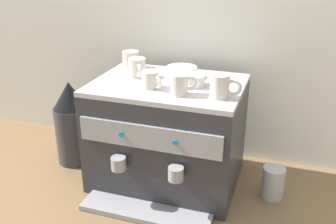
% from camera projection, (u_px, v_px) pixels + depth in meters
% --- Properties ---
extents(ground_plane, '(4.00, 4.00, 0.00)m').
position_uv_depth(ground_plane, '(168.00, 177.00, 1.65)').
color(ground_plane, brown).
extents(tiled_backsplash_wall, '(2.80, 0.03, 1.03)m').
position_uv_depth(tiled_backsplash_wall, '(190.00, 44.00, 1.72)').
color(tiled_backsplash_wall, silver).
rests_on(tiled_backsplash_wall, ground_plane).
extents(espresso_machine, '(0.58, 0.54, 0.43)m').
position_uv_depth(espresso_machine, '(168.00, 133.00, 1.57)').
color(espresso_machine, '#2D2D33').
rests_on(espresso_machine, ground_plane).
extents(ceramic_cup_0, '(0.11, 0.07, 0.08)m').
position_uv_depth(ceramic_cup_0, '(221.00, 86.00, 1.32)').
color(ceramic_cup_0, beige).
rests_on(ceramic_cup_0, espresso_machine).
extents(ceramic_cup_1, '(0.09, 0.08, 0.06)m').
position_uv_depth(ceramic_cup_1, '(151.00, 80.00, 1.41)').
color(ceramic_cup_1, beige).
rests_on(ceramic_cup_1, espresso_machine).
extents(ceramic_cup_2, '(0.10, 0.09, 0.07)m').
position_uv_depth(ceramic_cup_2, '(130.00, 59.00, 1.66)').
color(ceramic_cup_2, beige).
rests_on(ceramic_cup_2, espresso_machine).
extents(ceramic_cup_3, '(0.08, 0.10, 0.08)m').
position_uv_depth(ceramic_cup_3, '(137.00, 68.00, 1.54)').
color(ceramic_cup_3, beige).
rests_on(ceramic_cup_3, espresso_machine).
extents(ceramic_cup_4, '(0.09, 0.08, 0.07)m').
position_uv_depth(ceramic_cup_4, '(180.00, 84.00, 1.35)').
color(ceramic_cup_4, beige).
rests_on(ceramic_cup_4, espresso_machine).
extents(ceramic_bowl_0, '(0.09, 0.09, 0.04)m').
position_uv_depth(ceramic_bowl_0, '(193.00, 80.00, 1.44)').
color(ceramic_bowl_0, white).
rests_on(ceramic_bowl_0, espresso_machine).
extents(ceramic_bowl_1, '(0.13, 0.13, 0.04)m').
position_uv_depth(ceramic_bowl_1, '(182.00, 72.00, 1.55)').
color(ceramic_bowl_1, white).
rests_on(ceramic_bowl_1, espresso_machine).
extents(coffee_grinder, '(0.16, 0.16, 0.39)m').
position_uv_depth(coffee_grinder, '(72.00, 123.00, 1.72)').
color(coffee_grinder, '#333338').
rests_on(coffee_grinder, ground_plane).
extents(milk_pitcher, '(0.09, 0.09, 0.13)m').
position_uv_depth(milk_pitcher, '(273.00, 183.00, 1.50)').
color(milk_pitcher, '#B7B7BC').
rests_on(milk_pitcher, ground_plane).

